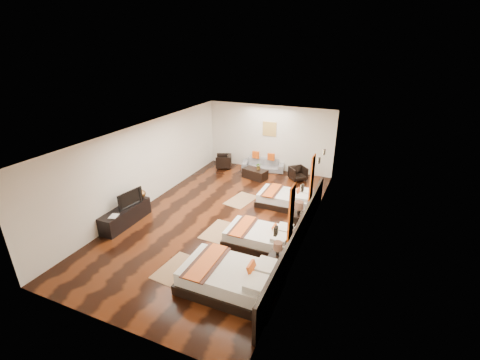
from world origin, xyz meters
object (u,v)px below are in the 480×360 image
at_px(bed_mid, 260,237).
at_px(armchair_left, 224,161).
at_px(nightstand_b, 298,220).
at_px(sofa, 263,165).
at_px(bed_near, 231,279).
at_px(table_plant, 259,166).
at_px(tv, 128,198).
at_px(bed_far, 286,199).
at_px(nightstand_a, 277,261).
at_px(tv_console, 126,216).
at_px(coffee_table, 255,174).
at_px(armchair_right, 298,173).
at_px(figurine, 140,192).
at_px(book, 110,216).

distance_m(bed_mid, armchair_left, 6.15).
distance_m(nightstand_b, sofa, 4.93).
xyz_separation_m(bed_near, table_plant, (-1.69, 6.37, 0.25)).
bearing_deg(tv, bed_mid, -75.76).
height_order(bed_far, tv, tv).
distance_m(bed_far, armchair_left, 4.31).
distance_m(nightstand_a, armchair_left, 7.30).
xyz_separation_m(tv_console, coffee_table, (2.36, 4.97, -0.08)).
distance_m(tv, armchair_left, 5.46).
distance_m(nightstand_a, armchair_right, 5.90).
bearing_deg(table_plant, sofa, 98.61).
distance_m(nightstand_a, figurine, 5.08).
relative_size(book, coffee_table, 0.30).
distance_m(bed_mid, book, 4.36).
bearing_deg(figurine, tv, -85.11).
distance_m(book, armchair_right, 7.31).
relative_size(figurine, table_plant, 1.30).
bearing_deg(coffee_table, tv, -115.65).
xyz_separation_m(nightstand_b, tv_console, (-4.94, -1.76, -0.05)).
height_order(book, table_plant, table_plant).
xyz_separation_m(bed_near, tv, (-4.15, 1.54, 0.52)).
distance_m(figurine, coffee_table, 4.86).
bearing_deg(tv, nightstand_b, -63.00).
distance_m(bed_mid, nightstand_b, 1.43).
distance_m(armchair_left, coffee_table, 1.83).
distance_m(bed_near, bed_far, 4.51).
height_order(nightstand_b, coffee_table, nightstand_b).
bearing_deg(table_plant, tv_console, -116.63).
height_order(bed_mid, tv_console, bed_mid).
height_order(nightstand_b, armchair_left, nightstand_b).
relative_size(armchair_left, armchair_right, 1.08).
relative_size(figurine, armchair_right, 0.61).
bearing_deg(sofa, bed_near, -88.83).
bearing_deg(bed_mid, sofa, 108.76).
distance_m(tv_console, coffee_table, 5.50).
height_order(sofa, armchair_right, armchair_right).
relative_size(armchair_left, coffee_table, 0.67).
bearing_deg(sofa, armchair_left, 179.71).
bearing_deg(nightstand_a, tv, 174.30).
bearing_deg(bed_near, nightstand_a, 54.61).
relative_size(tv, sofa, 0.50).
height_order(nightstand_b, armchair_right, nightstand_b).
distance_m(nightstand_a, tv_console, 4.96).
height_order(bed_far, armchair_left, bed_far).
height_order(figurine, table_plant, figurine).
relative_size(armchair_right, table_plant, 2.14).
bearing_deg(tv_console, book, -90.00).
bearing_deg(tv, sofa, -12.79).
xyz_separation_m(nightstand_b, table_plant, (-2.44, 3.23, 0.22)).
bearing_deg(tv, coffee_table, -16.71).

